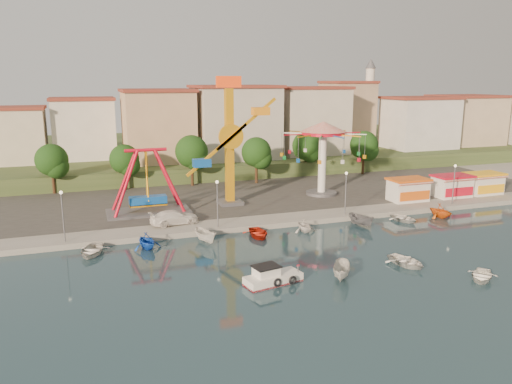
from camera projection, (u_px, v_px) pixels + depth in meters
name	position (u px, v px, depth m)	size (l,w,h in m)	color
ground	(337.00, 263.00, 46.41)	(200.00, 200.00, 0.00)	#162F3D
quay_deck	(194.00, 160.00, 103.48)	(200.00, 100.00, 0.60)	#9E998E
asphalt_pad	(241.00, 190.00, 73.92)	(90.00, 28.00, 0.01)	#4C4944
hill_terrace	(189.00, 152.00, 107.83)	(200.00, 60.00, 3.00)	#384C26
pirate_ship_ride	(147.00, 183.00, 60.70)	(10.00, 5.00, 8.00)	#59595E
kamikaze_tower	(233.00, 145.00, 64.03)	(8.02, 3.10, 16.50)	#59595E
wave_swinger	(323.00, 142.00, 69.77)	(11.60, 11.60, 10.40)	#59595E
booth_left	(408.00, 189.00, 67.38)	(5.40, 3.78, 3.08)	white
booth_mid	(452.00, 186.00, 69.70)	(5.40, 3.78, 3.08)	white
booth_right	(483.00, 183.00, 71.46)	(5.40, 3.78, 3.08)	white
lamp_post_0	(63.00, 218.00, 50.02)	(0.14, 0.14, 5.00)	#59595E
lamp_post_1	(218.00, 205.00, 55.15)	(0.14, 0.14, 5.00)	#59595E
lamp_post_2	(346.00, 194.00, 60.27)	(0.14, 0.14, 5.00)	#59595E
lamp_post_3	(454.00, 185.00, 65.39)	(0.14, 0.14, 5.00)	#59595E
tree_0	(52.00, 160.00, 70.96)	(4.60, 4.60, 7.19)	#382314
tree_1	(124.00, 159.00, 73.54)	(4.35, 4.35, 6.80)	#382314
tree_2	(192.00, 152.00, 76.19)	(5.02, 5.02, 7.85)	#382314
tree_3	(256.00, 152.00, 78.14)	(4.68, 4.68, 7.32)	#382314
tree_4	(306.00, 146.00, 84.06)	(4.86, 4.86, 7.60)	#382314
tree_5	(364.00, 145.00, 85.59)	(4.83, 4.83, 7.54)	#382314
building_0	(1.00, 131.00, 76.21)	(9.26, 9.53, 11.87)	beige
building_1	(84.00, 136.00, 85.33)	(12.33, 9.01, 8.63)	silver
building_2	(160.00, 125.00, 89.78)	(11.95, 9.28, 11.23)	tan
building_3	(239.00, 130.00, 91.51)	(12.59, 10.50, 9.20)	beige
building_4	(298.00, 126.00, 98.95)	(10.75, 9.23, 9.24)	beige
building_5	(362.00, 120.00, 101.27)	(12.77, 10.96, 11.21)	tan
building_6	(416.00, 117.00, 103.48)	(8.23, 8.98, 12.36)	silver
building_7	(446.00, 122.00, 112.23)	(11.59, 10.93, 8.76)	beige
minaret	(369.00, 100.00, 104.95)	(2.80, 2.80, 18.00)	silver
cabin_motorboat	(272.00, 278.00, 41.57)	(5.17, 2.80, 1.73)	white
rowboat_a	(406.00, 261.00, 45.62)	(2.77, 3.88, 0.80)	white
rowboat_b	(481.00, 276.00, 42.32)	(2.49, 3.49, 0.72)	white
skiff	(342.00, 271.00, 42.41)	(1.39, 3.69, 1.43)	beige
van	(174.00, 217.00, 56.51)	(2.23, 5.50, 1.60)	white
moored_boat_0	(92.00, 250.00, 48.45)	(2.94, 4.12, 0.85)	silver
moored_boat_1	(147.00, 241.00, 50.05)	(2.77, 3.21, 1.69)	blue
moored_boat_2	(206.00, 236.00, 52.03)	(1.36, 3.61, 1.39)	silver
moored_boat_3	(258.00, 233.00, 53.95)	(2.83, 3.96, 0.82)	red
moored_boat_4	(304.00, 225.00, 55.64)	(2.42, 2.81, 1.48)	silver
moored_boat_5	(361.00, 220.00, 57.97)	(1.35, 3.60, 1.39)	slate
moored_boat_6	(404.00, 218.00, 59.92)	(2.52, 3.53, 0.73)	white
moored_boat_7	(440.00, 211.00, 61.50)	(2.87, 3.33, 1.75)	orange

